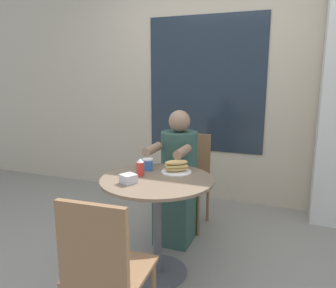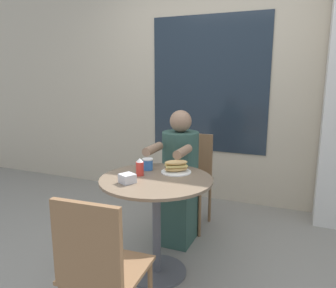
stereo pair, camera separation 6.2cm
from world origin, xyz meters
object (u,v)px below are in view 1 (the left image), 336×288
object	(u,v)px
diner_chair	(190,171)
drink_cup	(148,164)
cafe_table	(157,204)
empty_chair_across	(102,266)
seated_diner	(178,184)
sandwich_on_plate	(176,167)
condiment_bottle	(140,167)

from	to	relation	value
diner_chair	drink_cup	xyz separation A→B (m)	(-0.10, -0.75, 0.24)
cafe_table	empty_chair_across	size ratio (longest dim) A/B	0.90
seated_diner	drink_cup	bearing A→B (deg)	76.51
diner_chair	sandwich_on_plate	bearing A→B (deg)	99.64
cafe_table	diner_chair	xyz separation A→B (m)	(-0.05, 0.91, -0.01)
diner_chair	condiment_bottle	bearing A→B (deg)	84.58
diner_chair	condiment_bottle	distance (m)	0.94
diner_chair	empty_chair_across	world-z (taller)	same
diner_chair	sandwich_on_plate	size ratio (longest dim) A/B	3.95
cafe_table	seated_diner	world-z (taller)	seated_diner
empty_chair_across	condiment_bottle	xyz separation A→B (m)	(-0.18, 0.79, 0.26)
seated_diner	sandwich_on_plate	bearing A→B (deg)	107.95
sandwich_on_plate	drink_cup	xyz separation A→B (m)	(-0.22, -0.02, 0.01)
drink_cup	condiment_bottle	world-z (taller)	condiment_bottle
cafe_table	condiment_bottle	xyz separation A→B (m)	(-0.13, 0.01, 0.25)
drink_cup	sandwich_on_plate	bearing A→B (deg)	5.25
seated_diner	drink_cup	distance (m)	0.50
cafe_table	drink_cup	xyz separation A→B (m)	(-0.14, 0.16, 0.23)
sandwich_on_plate	drink_cup	bearing A→B (deg)	-174.75
drink_cup	condiment_bottle	bearing A→B (deg)	-85.41
seated_diner	condiment_bottle	size ratio (longest dim) A/B	8.96
seated_diner	sandwich_on_plate	size ratio (longest dim) A/B	5.14
seated_diner	empty_chair_across	world-z (taller)	seated_diner
diner_chair	condiment_bottle	world-z (taller)	diner_chair
seated_diner	empty_chair_across	size ratio (longest dim) A/B	1.30
cafe_table	condiment_bottle	bearing A→B (deg)	174.41
seated_diner	sandwich_on_plate	xyz separation A→B (m)	(0.12, -0.38, 0.27)
condiment_bottle	cafe_table	bearing A→B (deg)	-5.59
sandwich_on_plate	condiment_bottle	size ratio (longest dim) A/B	1.74
cafe_table	empty_chair_across	xyz separation A→B (m)	(0.05, -0.77, -0.01)
seated_diner	empty_chair_across	xyz separation A→B (m)	(0.09, -1.34, 0.03)
empty_chair_across	condiment_bottle	size ratio (longest dim) A/B	6.89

